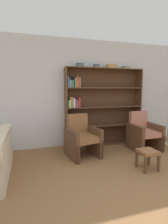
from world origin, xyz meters
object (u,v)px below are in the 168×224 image
at_px(bowl_copper, 111,66).
at_px(bookshelf, 98,108).
at_px(bowl_stoneware, 97,66).
at_px(armchair_leather, 82,138).
at_px(armchair_cushioned, 143,133).
at_px(bowl_terracotta, 126,67).
at_px(footstool, 148,154).
at_px(bowl_olive, 80,65).

bearing_deg(bowl_copper, bookshelf, 175.59).
bearing_deg(bowl_stoneware, bowl_copper, 0.00).
height_order(armchair_leather, armchair_cushioned, same).
xyz_separation_m(bowl_terracotta, footstool, (-0.42, -1.63, -1.77)).
bearing_deg(armchair_cushioned, bowl_terracotta, -74.29).
bearing_deg(bookshelf, bowl_copper, -4.41).
xyz_separation_m(bookshelf, bowl_terracotta, (0.77, -0.03, 1.08)).
distance_m(bowl_olive, footstool, 2.56).
bearing_deg(bookshelf, armchair_leather, -134.24).
bearing_deg(bowl_terracotta, bowl_olive, -180.00).
bearing_deg(armchair_leather, armchair_cushioned, 169.23).
height_order(bowl_stoneware, armchair_leather, bowl_stoneware).
bearing_deg(armchair_cushioned, bowl_copper, -46.75).
xyz_separation_m(bowl_olive, armchair_cushioned, (1.46, -0.62, -1.67)).
height_order(bookshelf, bowl_terracotta, bowl_terracotta).
bearing_deg(bowl_copper, footstool, -89.90).
distance_m(bookshelf, armchair_leather, 1.07).
relative_size(bowl_copper, armchair_cushioned, 0.31).
xyz_separation_m(armchair_leather, footstool, (0.98, -1.00, -0.11)).
distance_m(bookshelf, armchair_cushioned, 1.29).
relative_size(bowl_olive, bowl_stoneware, 1.12).
bearing_deg(bowl_copper, armchair_leather, -147.47).
relative_size(armchair_leather, armchair_cushioned, 1.00).
relative_size(bowl_terracotta, footstool, 0.64).
relative_size(bowl_stoneware, armchair_cushioned, 0.19).
xyz_separation_m(armchair_leather, armchair_cushioned, (1.59, 0.00, 0.00)).
bearing_deg(footstool, armchair_cushioned, 58.76).
relative_size(bookshelf, armchair_leather, 2.26).
relative_size(armchair_cushioned, footstool, 2.49).
relative_size(bowl_copper, armchair_leather, 0.31).
bearing_deg(bowl_olive, bowl_copper, 0.00).
distance_m(bowl_copper, armchair_leather, 2.03).
height_order(bowl_olive, bowl_stoneware, bowl_olive).
relative_size(bowl_olive, footstool, 0.53).
bearing_deg(bowl_copper, bowl_olive, -180.00).
bearing_deg(bowl_copper, armchair_cushioned, -45.47).
distance_m(bowl_copper, footstool, 2.41).
height_order(bowl_copper, armchair_cushioned, bowl_copper).
height_order(bowl_terracotta, footstool, bowl_terracotta).
distance_m(bowl_stoneware, armchair_cushioned, 2.05).
distance_m(bowl_copper, armchair_cushioned, 1.88).
relative_size(bowl_terracotta, armchair_cushioned, 0.26).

